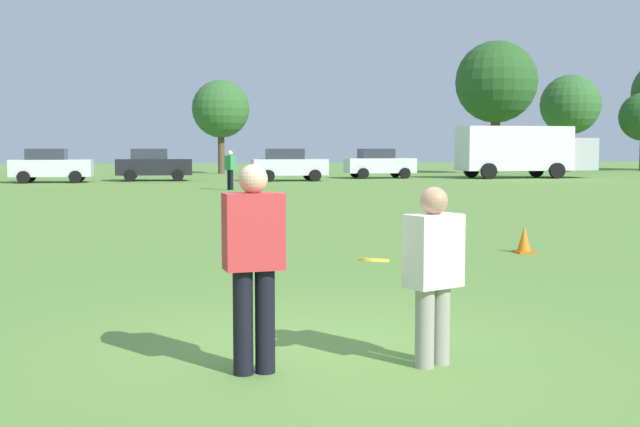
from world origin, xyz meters
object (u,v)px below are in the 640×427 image
parked_car_mid_right (153,165)px  frisbee (373,260)px  traffic_cone (524,240)px  bystander_far_jogger (230,168)px  parked_car_far_right (379,163)px  player_defender (433,267)px  player_thrower (254,256)px  box_truck (523,150)px  parked_car_near_right (288,165)px  parked_car_center (51,165)px

parked_car_mid_right → frisbee: bearing=-88.5°
traffic_cone → bystander_far_jogger: size_ratio=0.28×
parked_car_far_right → bystander_far_jogger: parked_car_far_right is taller
player_defender → parked_car_far_right: bearing=73.2°
player_defender → parked_car_mid_right: bearing=92.2°
player_thrower → traffic_cone: bearing=47.8°
player_defender → traffic_cone: player_defender is taller
traffic_cone → box_truck: size_ratio=0.06×
parked_car_mid_right → parked_car_far_right: size_ratio=1.00×
parked_car_mid_right → player_defender: bearing=-87.8°
player_defender → parked_car_near_right: (5.92, 37.45, 0.09)m
parked_car_center → parked_car_near_right: 12.85m
traffic_cone → bystander_far_jogger: bearing=96.7°
player_defender → box_truck: (20.97, 38.51, 0.91)m
parked_car_near_right → bystander_far_jogger: size_ratio=2.44×
bystander_far_jogger → player_defender: bearing=-93.2°
parked_car_center → parked_car_far_right: (19.05, 1.97, 0.00)m
player_defender → bystander_far_jogger: 28.63m
player_defender → box_truck: bearing=61.4°
player_thrower → frisbee: bearing=1.2°
player_defender → parked_car_center: (-6.90, 38.23, 0.09)m
player_thrower → frisbee: size_ratio=6.23×
parked_car_center → parked_car_mid_right: 5.52m
player_thrower → box_truck: (22.46, 38.40, 0.79)m
bystander_far_jogger → box_truck: bearing=27.2°
box_truck → parked_car_center: bearing=-179.4°
player_defender → parked_car_center: parked_car_center is taller
frisbee → traffic_cone: bearing=53.2°
player_defender → parked_car_far_right: parked_car_far_right is taller
parked_car_far_right → bystander_far_jogger: bearing=-132.2°
box_truck → parked_car_near_right: bearing=-176.0°
frisbee → traffic_cone: size_ratio=0.57×
parked_car_far_right → player_defender: bearing=-106.8°
frisbee → parked_car_mid_right: (-1.02, 39.23, 0.03)m
parked_car_mid_right → bystander_far_jogger: (3.12, -10.78, 0.06)m
parked_car_near_right → box_truck: (15.04, 1.06, 0.83)m
player_defender → parked_car_far_right: size_ratio=0.35×
parked_car_far_right → box_truck: box_truck is taller
bystander_far_jogger → frisbee: bearing=-94.2°
parked_car_mid_right → box_truck: box_truck is taller
parked_car_near_right → parked_car_far_right: (6.22, 2.74, 0.00)m
traffic_cone → parked_car_near_right: 31.10m
traffic_cone → parked_car_far_right: parked_car_far_right is taller
parked_car_far_right → bystander_far_jogger: (-10.52, -11.61, 0.06)m
player_thrower → parked_car_mid_right: (-0.01, 39.25, -0.04)m
player_defender → box_truck: box_truck is taller
player_defender → parked_car_near_right: 37.92m
frisbee → parked_car_center: 38.63m
player_defender → frisbee: bearing=164.6°
parked_car_mid_right → bystander_far_jogger: parked_car_mid_right is taller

